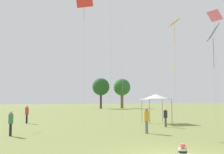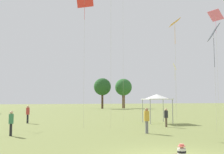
% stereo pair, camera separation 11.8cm
% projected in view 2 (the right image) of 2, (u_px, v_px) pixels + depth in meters
% --- Properties ---
extents(seated_toddler, '(0.50, 0.57, 0.53)m').
position_uv_depth(seated_toddler, '(181.00, 152.00, 10.08)').
color(seated_toddler, brown).
rests_on(seated_toddler, ground).
extents(person_standing_1, '(0.40, 0.40, 1.69)m').
position_uv_depth(person_standing_1, '(147.00, 118.00, 17.51)').
color(person_standing_1, slate).
rests_on(person_standing_1, ground).
extents(person_standing_2, '(0.44, 0.44, 1.54)m').
position_uv_depth(person_standing_2, '(166.00, 116.00, 21.66)').
color(person_standing_2, brown).
rests_on(person_standing_2, ground).
extents(person_standing_3, '(0.41, 0.41, 1.54)m').
position_uv_depth(person_standing_3, '(11.00, 121.00, 16.25)').
color(person_standing_3, black).
rests_on(person_standing_3, ground).
extents(person_standing_5, '(0.44, 0.44, 1.72)m').
position_uv_depth(person_standing_5, '(28.00, 113.00, 25.15)').
color(person_standing_5, black).
rests_on(person_standing_5, ground).
extents(canopy_tent, '(2.87, 2.87, 2.81)m').
position_uv_depth(canopy_tent, '(157.00, 97.00, 25.61)').
color(canopy_tent, white).
rests_on(canopy_tent, ground).
extents(kite_2, '(0.87, 0.99, 7.30)m').
position_uv_depth(kite_2, '(175.00, 68.00, 36.24)').
color(kite_2, yellow).
rests_on(kite_2, ground).
extents(kite_3, '(1.23, 1.42, 7.66)m').
position_uv_depth(kite_3, '(214.00, 34.00, 19.00)').
color(kite_3, '#1E2328').
rests_on(kite_3, ground).
extents(kite_4, '(1.41, 1.28, 11.48)m').
position_uv_depth(kite_4, '(85.00, 0.00, 22.04)').
color(kite_4, red).
rests_on(kite_4, ground).
extents(kite_5, '(1.10, 1.32, 10.36)m').
position_uv_depth(kite_5, '(216.00, 18.00, 23.96)').
color(kite_5, pink).
rests_on(kite_5, ground).
extents(kite_7, '(0.98, 1.06, 8.32)m').
position_uv_depth(kite_7, '(175.00, 26.00, 19.74)').
color(kite_7, orange).
rests_on(kite_7, ground).
extents(distant_tree_2, '(4.70, 4.70, 8.23)m').
position_uv_depth(distant_tree_2, '(123.00, 87.00, 73.03)').
color(distant_tree_2, brown).
rests_on(distant_tree_2, ground).
extents(distant_tree_3, '(4.58, 4.58, 8.11)m').
position_uv_depth(distant_tree_3, '(102.00, 87.00, 69.73)').
color(distant_tree_3, '#473323').
rests_on(distant_tree_3, ground).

